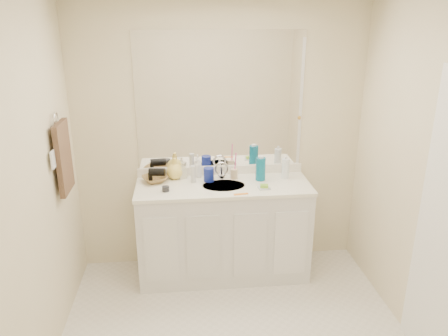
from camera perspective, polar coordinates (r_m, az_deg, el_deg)
wall_back at (r=3.96m, az=-0.49°, el=3.61°), size 2.60×0.02×2.40m
wall_left at (r=2.88m, az=-24.58°, el=-4.52°), size 0.02×2.60×2.40m
wall_right at (r=3.18m, az=25.98°, el=-2.47°), size 0.02×2.60×2.40m
vanity_cabinet at (r=3.99m, az=-0.07°, el=-8.24°), size 1.50×0.55×0.85m
countertop at (r=3.81m, az=-0.08°, el=-2.37°), size 1.52×0.57×0.03m
backsplash at (r=4.03m, az=-0.45°, el=-0.28°), size 1.52×0.03×0.08m
sink_basin at (r=3.79m, az=-0.05°, el=-2.44°), size 0.37×0.37×0.02m
faucet at (r=3.93m, az=-0.32°, el=-0.57°), size 0.02×0.02×0.11m
mirror at (r=3.87m, az=-0.49°, el=8.71°), size 1.48×0.01×1.20m
blue_mug at (r=3.86m, az=-2.00°, el=-0.86°), size 0.11×0.11×0.12m
tan_cup at (r=3.93m, az=1.34°, el=-0.76°), size 0.09×0.09×0.09m
toothbrush at (r=3.89m, az=1.49°, el=0.69°), size 0.02×0.04×0.19m
mouthwash_bottle at (r=3.89m, az=4.80°, el=-0.13°), size 0.10×0.10×0.21m
clear_pump_bottle at (r=3.97m, az=8.03°, el=-0.06°), size 0.07×0.07×0.18m
soap_dish at (r=3.73m, az=5.26°, el=-2.62°), size 0.11×0.09×0.01m
green_soap at (r=3.72m, az=5.27°, el=-2.35°), size 0.08×0.06×0.02m
orange_comb at (r=3.60m, az=2.23°, el=-3.42°), size 0.12×0.04×0.01m
dark_jar at (r=3.69m, az=-7.63°, el=-2.71°), size 0.08×0.08×0.04m
extra_white_bottle at (r=3.84m, az=-4.06°, el=-0.80°), size 0.06×0.06×0.15m
soap_bottle_white at (r=3.96m, az=-3.39°, el=0.02°), size 0.07×0.07×0.17m
soap_bottle_cream at (r=3.94m, az=-5.53°, el=-0.28°), size 0.09×0.09×0.15m
soap_bottle_yellow at (r=3.94m, az=-6.45°, el=-0.03°), size 0.18×0.18×0.19m
wicker_basket at (r=3.91m, az=-9.00°, el=-1.42°), size 0.28×0.28×0.05m
hair_dryer at (r=3.88m, az=-8.75°, el=-0.53°), size 0.15×0.09×0.07m
towel_ring at (r=3.47m, az=-21.10°, el=5.98°), size 0.01×0.11×0.11m
hand_towel at (r=3.54m, az=-20.20°, el=1.28°), size 0.04×0.32×0.55m
switch_plate at (r=3.35m, az=-21.44°, el=1.02°), size 0.01×0.08×0.13m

